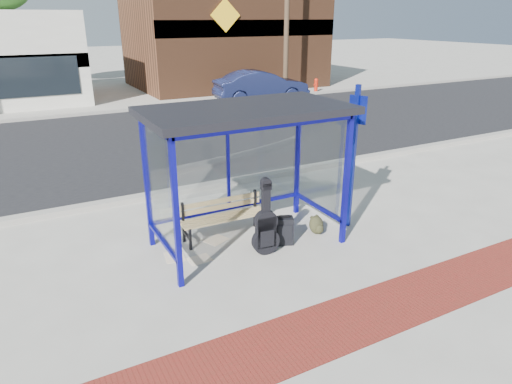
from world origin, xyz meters
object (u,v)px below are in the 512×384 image
bench (223,215)px  parked_car (261,86)px  suitcase (284,231)px  backpack (317,225)px  fire_hydrant (316,84)px  guitar_bag (266,228)px

bench → parked_car: 14.11m
suitcase → backpack: suitcase is taller
backpack → parked_car: parked_car is taller
fire_hydrant → guitar_bag: bearing=-127.8°
guitar_bag → suitcase: size_ratio=2.31×
bench → backpack: (1.56, -0.71, -0.26)m
guitar_bag → fire_hydrant: 18.00m
backpack → bench: bearing=153.6°
parked_car → fire_hydrant: parked_car is taller
bench → guitar_bag: (0.36, -0.93, 0.04)m
fire_hydrant → suitcase: bearing=-126.9°
bench → parked_car: bearing=59.8°
suitcase → parked_car: bearing=84.1°
bench → guitar_bag: 1.00m
guitar_bag → backpack: 1.26m
bench → suitcase: bearing=-42.4°
guitar_bag → parked_car: 14.73m
suitcase → fire_hydrant: (10.59, 14.08, 0.13)m
parked_car → fire_hydrant: bearing=-66.1°
fire_hydrant → backpack: bearing=-125.1°
suitcase → backpack: size_ratio=1.59×
suitcase → fire_hydrant: size_ratio=0.78×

